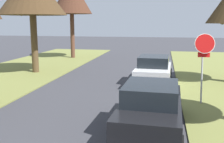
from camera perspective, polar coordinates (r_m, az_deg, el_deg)
stop_sign_far at (r=11.56m, az=18.99°, el=3.63°), size 0.82×0.65×2.93m
parked_sedan_black at (r=8.66m, az=8.33°, el=-7.84°), size 2.09×4.47×1.57m
parked_sedan_white at (r=15.28m, az=8.89°, el=0.18°), size 2.09×4.47×1.57m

